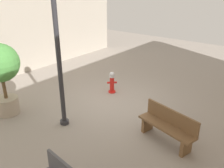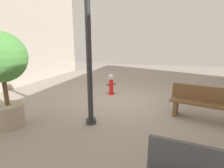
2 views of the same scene
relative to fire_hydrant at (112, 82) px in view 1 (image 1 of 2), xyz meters
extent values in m
plane|color=gray|center=(-0.61, 0.69, -0.44)|extent=(23.40, 23.40, 0.00)
cylinder|color=red|center=(0.00, 0.00, -0.41)|extent=(0.30, 0.30, 0.05)
cylinder|color=red|center=(0.00, 0.00, -0.08)|extent=(0.18, 0.18, 0.61)
cylinder|color=silver|center=(0.00, 0.00, 0.25)|extent=(0.22, 0.22, 0.06)
sphere|color=silver|center=(0.00, 0.00, 0.34)|extent=(0.20, 0.20, 0.20)
cylinder|color=red|center=(0.09, 0.10, -0.01)|extent=(0.15, 0.15, 0.08)
cylinder|color=red|center=(-0.10, -0.09, -0.01)|extent=(0.15, 0.15, 0.08)
cylinder|color=red|center=(0.10, -0.10, -0.05)|extent=(0.17, 0.17, 0.10)
cube|color=brown|center=(-3.87, 1.84, -0.21)|extent=(0.19, 0.41, 0.45)
cube|color=brown|center=(-2.53, 1.50, -0.21)|extent=(0.19, 0.41, 0.45)
cube|color=brown|center=(-3.20, 1.67, 0.04)|extent=(1.78, 0.85, 0.06)
cube|color=brown|center=(-3.24, 1.49, 0.29)|extent=(1.69, 0.48, 0.44)
cylinder|color=tan|center=(1.74, 3.52, -0.15)|extent=(0.75, 0.75, 0.58)
cylinder|color=brown|center=(1.74, 3.52, 0.57)|extent=(0.11, 0.11, 0.86)
cylinder|color=#2D2D33|center=(-0.27, 2.79, -0.38)|extent=(0.28, 0.28, 0.12)
cylinder|color=#2D2D33|center=(-0.27, 2.79, 1.56)|extent=(0.14, 0.14, 3.75)
camera|label=1|loc=(-5.43, 6.93, 3.67)|focal=37.99mm
camera|label=2|loc=(-2.03, 6.66, 1.68)|focal=26.79mm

